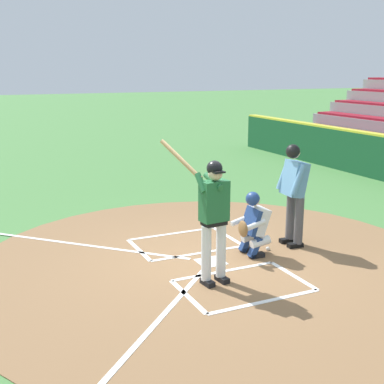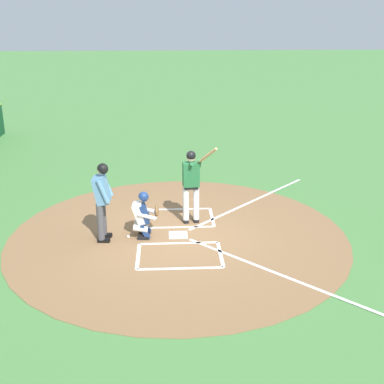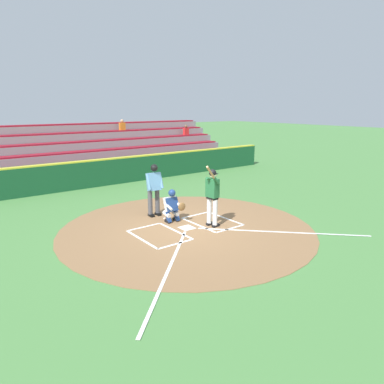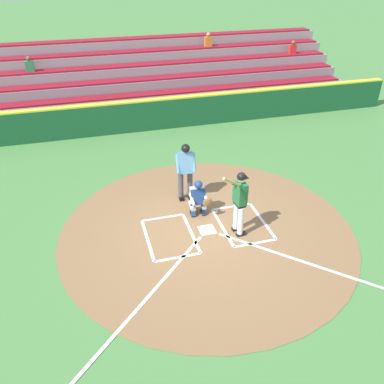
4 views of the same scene
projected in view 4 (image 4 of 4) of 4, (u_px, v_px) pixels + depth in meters
ground_plane at (207, 230)px, 11.04m from camera, size 120.00×120.00×0.00m
dirt_circle at (207, 230)px, 11.04m from camera, size 8.00×8.00×0.01m
home_plate_and_chalk at (217, 250)px, 10.31m from camera, size 7.93×4.91×0.01m
batter at (240, 199)px, 10.35m from camera, size 0.90×0.78×2.13m
catcher at (199, 197)px, 11.39m from camera, size 0.59×0.62×1.13m
plate_umpire at (185, 168)px, 11.86m from camera, size 0.60×0.44×1.86m
baseball at (192, 207)px, 11.97m from camera, size 0.07×0.07×0.07m
backstop_wall at (153, 114)px, 16.86m from camera, size 22.00×0.36×1.31m
bleacher_stand at (138, 81)px, 19.82m from camera, size 20.00×5.10×3.00m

